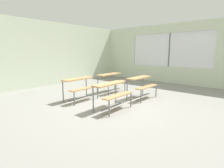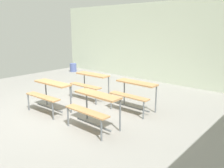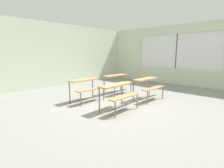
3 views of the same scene
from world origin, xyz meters
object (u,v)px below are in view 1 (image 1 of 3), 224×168
Objects in this scene: desk_bench_r0c0 at (112,90)px; desk_bench_r1c0 at (80,84)px; desk_bench_r0c1 at (142,82)px; desk_bench_r1c1 at (111,78)px.

desk_bench_r0c0 is 1.00× the size of desk_bench_r1c0.
desk_bench_r0c1 and desk_bench_r1c1 have the same top height.
desk_bench_r1c0 is at bearing 138.83° from desk_bench_r0c1.
desk_bench_r0c0 is at bearing -178.88° from desk_bench_r0c1.
desk_bench_r0c0 is 1.57m from desk_bench_r0c1.
desk_bench_r1c0 is (0.00, 1.41, 0.00)m from desk_bench_r0c0.
desk_bench_r1c0 is at bearing -179.32° from desk_bench_r1c1.
desk_bench_r0c1 is 2.09m from desk_bench_r1c0.
desk_bench_r1c0 is 1.02× the size of desk_bench_r1c1.
desk_bench_r1c1 is (0.01, 1.41, 0.00)m from desk_bench_r0c1.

